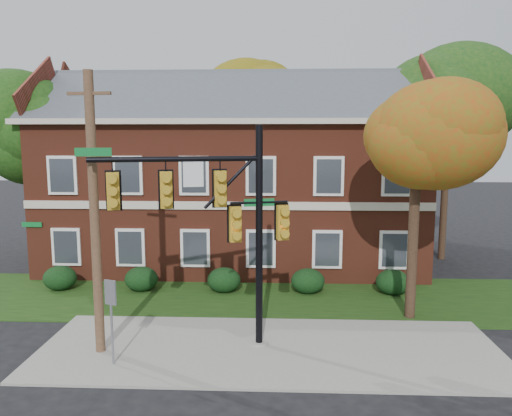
{
  "coord_description": "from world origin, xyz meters",
  "views": [
    {
      "loc": [
        0.22,
        -13.44,
        6.45
      ],
      "look_at": [
        -0.5,
        3.0,
        4.11
      ],
      "focal_mm": 35.0,
      "sensor_mm": 36.0,
      "label": 1
    }
  ],
  "objects_px": {
    "apartment_building": "(234,166)",
    "tree_left_rear": "(35,132)",
    "tree_far_rear": "(265,100)",
    "hedge_far_right": "(393,282)",
    "hedge_far_left": "(60,278)",
    "hedge_left": "(141,279)",
    "hedge_right": "(308,281)",
    "utility_pole": "(95,215)",
    "traffic_signal": "(219,214)",
    "tree_right_rear": "(457,104)",
    "tree_near_right": "(426,131)",
    "hedge_center": "(224,280)",
    "sign_post": "(111,308)"
  },
  "relations": [
    {
      "from": "apartment_building",
      "to": "hedge_far_left",
      "type": "height_order",
      "value": "apartment_building"
    },
    {
      "from": "apartment_building",
      "to": "hedge_far_right",
      "type": "height_order",
      "value": "apartment_building"
    },
    {
      "from": "hedge_center",
      "to": "traffic_signal",
      "type": "distance_m",
      "value": 6.84
    },
    {
      "from": "hedge_right",
      "to": "traffic_signal",
      "type": "bearing_deg",
      "value": -117.67
    },
    {
      "from": "hedge_far_left",
      "to": "tree_near_right",
      "type": "bearing_deg",
      "value": -11.27
    },
    {
      "from": "tree_far_rear",
      "to": "hedge_center",
      "type": "bearing_deg",
      "value": -95.85
    },
    {
      "from": "hedge_left",
      "to": "utility_pole",
      "type": "xyz_separation_m",
      "value": [
        0.42,
        -6.1,
        3.69
      ]
    },
    {
      "from": "hedge_center",
      "to": "tree_near_right",
      "type": "height_order",
      "value": "tree_near_right"
    },
    {
      "from": "apartment_building",
      "to": "hedge_left",
      "type": "distance_m",
      "value": 7.73
    },
    {
      "from": "tree_far_rear",
      "to": "tree_near_right",
      "type": "bearing_deg",
      "value": -69.73
    },
    {
      "from": "sign_post",
      "to": "hedge_center",
      "type": "bearing_deg",
      "value": 91.02
    },
    {
      "from": "hedge_right",
      "to": "tree_left_rear",
      "type": "relative_size",
      "value": 0.16
    },
    {
      "from": "sign_post",
      "to": "tree_left_rear",
      "type": "bearing_deg",
      "value": 143.51
    },
    {
      "from": "hedge_far_right",
      "to": "tree_right_rear",
      "type": "relative_size",
      "value": 0.13
    },
    {
      "from": "hedge_far_right",
      "to": "tree_left_rear",
      "type": "distance_m",
      "value": 18.3
    },
    {
      "from": "tree_near_right",
      "to": "tree_left_rear",
      "type": "relative_size",
      "value": 0.97
    },
    {
      "from": "hedge_center",
      "to": "tree_right_rear",
      "type": "xyz_separation_m",
      "value": [
        11.31,
        6.11,
        7.6
      ]
    },
    {
      "from": "sign_post",
      "to": "tree_far_rear",
      "type": "bearing_deg",
      "value": 99.5
    },
    {
      "from": "hedge_center",
      "to": "sign_post",
      "type": "distance_m",
      "value": 7.46
    },
    {
      "from": "hedge_far_left",
      "to": "tree_far_rear",
      "type": "bearing_deg",
      "value": 57.5
    },
    {
      "from": "apartment_building",
      "to": "traffic_signal",
      "type": "height_order",
      "value": "apartment_building"
    },
    {
      "from": "hedge_left",
      "to": "tree_near_right",
      "type": "bearing_deg",
      "value": -14.81
    },
    {
      "from": "tree_right_rear",
      "to": "apartment_building",
      "type": "bearing_deg",
      "value": -175.67
    },
    {
      "from": "apartment_building",
      "to": "tree_far_rear",
      "type": "distance_m",
      "value": 8.84
    },
    {
      "from": "hedge_right",
      "to": "tree_near_right",
      "type": "distance_m",
      "value": 7.72
    },
    {
      "from": "hedge_far_left",
      "to": "tree_left_rear",
      "type": "xyz_separation_m",
      "value": [
        -2.73,
        4.14,
        6.16
      ]
    },
    {
      "from": "tree_left_rear",
      "to": "traffic_signal",
      "type": "height_order",
      "value": "tree_left_rear"
    },
    {
      "from": "tree_left_rear",
      "to": "apartment_building",
      "type": "bearing_deg",
      "value": 6.54
    },
    {
      "from": "hedge_far_left",
      "to": "tree_near_right",
      "type": "xyz_separation_m",
      "value": [
        14.22,
        -2.83,
        6.14
      ]
    },
    {
      "from": "apartment_building",
      "to": "tree_left_rear",
      "type": "bearing_deg",
      "value": -173.46
    },
    {
      "from": "tree_far_rear",
      "to": "hedge_far_right",
      "type": "bearing_deg",
      "value": -66.63
    },
    {
      "from": "traffic_signal",
      "to": "sign_post",
      "type": "height_order",
      "value": "traffic_signal"
    },
    {
      "from": "hedge_right",
      "to": "utility_pole",
      "type": "distance_m",
      "value": 9.7
    },
    {
      "from": "hedge_right",
      "to": "apartment_building",
      "type": "bearing_deg",
      "value": 123.67
    },
    {
      "from": "hedge_far_left",
      "to": "hedge_left",
      "type": "distance_m",
      "value": 3.5
    },
    {
      "from": "hedge_right",
      "to": "utility_pole",
      "type": "xyz_separation_m",
      "value": [
        -6.58,
        -6.1,
        3.69
      ]
    },
    {
      "from": "tree_far_rear",
      "to": "traffic_signal",
      "type": "height_order",
      "value": "tree_far_rear"
    },
    {
      "from": "apartment_building",
      "to": "hedge_far_right",
      "type": "relative_size",
      "value": 13.43
    },
    {
      "from": "hedge_right",
      "to": "tree_far_rear",
      "type": "bearing_deg",
      "value": 99.36
    },
    {
      "from": "hedge_left",
      "to": "sign_post",
      "type": "bearing_deg",
      "value": -81.08
    },
    {
      "from": "apartment_building",
      "to": "hedge_left",
      "type": "relative_size",
      "value": 13.43
    },
    {
      "from": "hedge_left",
      "to": "utility_pole",
      "type": "height_order",
      "value": "utility_pole"
    },
    {
      "from": "hedge_far_left",
      "to": "traffic_signal",
      "type": "height_order",
      "value": "traffic_signal"
    },
    {
      "from": "hedge_center",
      "to": "utility_pole",
      "type": "xyz_separation_m",
      "value": [
        -3.08,
        -6.1,
        3.69
      ]
    },
    {
      "from": "tree_far_rear",
      "to": "hedge_left",
      "type": "bearing_deg",
      "value": -110.29
    },
    {
      "from": "hedge_left",
      "to": "tree_near_right",
      "type": "relative_size",
      "value": 0.16
    },
    {
      "from": "hedge_far_left",
      "to": "traffic_signal",
      "type": "relative_size",
      "value": 0.21
    },
    {
      "from": "hedge_far_left",
      "to": "tree_near_right",
      "type": "height_order",
      "value": "tree_near_right"
    },
    {
      "from": "tree_far_rear",
      "to": "traffic_signal",
      "type": "bearing_deg",
      "value": -92.58
    },
    {
      "from": "tree_left_rear",
      "to": "sign_post",
      "type": "bearing_deg",
      "value": -56.59
    }
  ]
}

